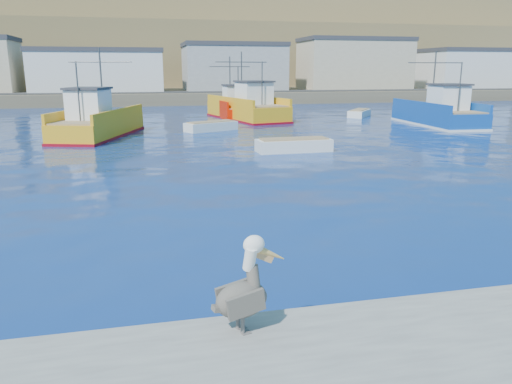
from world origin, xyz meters
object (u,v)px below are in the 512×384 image
skiff_mid (294,146)px  skiff_far (359,114)px  trawler_yellow_a (97,123)px  trawler_blue (439,114)px  trawler_yellow_b (248,108)px  skiff_extra (211,127)px  pelican (244,291)px  boat_orange (233,107)px

skiff_mid → skiff_far: skiff_mid is taller
trawler_yellow_a → skiff_mid: size_ratio=2.42×
trawler_blue → skiff_mid: 19.98m
trawler_yellow_a → trawler_yellow_b: trawler_yellow_b is taller
skiff_extra → trawler_yellow_a: bearing=-168.4°
trawler_yellow_a → skiff_extra: bearing=11.6°
skiff_mid → trawler_blue: bearing=33.3°
skiff_extra → pelican: (-3.91, -32.29, 0.92)m
skiff_mid → skiff_far: 23.92m
skiff_extra → pelican: 32.54m
skiff_far → skiff_extra: 18.75m
skiff_extra → skiff_far: bearing=27.2°
trawler_yellow_b → skiff_far: trawler_yellow_b is taller
trawler_blue → boat_orange: (-16.30, 11.54, 0.02)m
skiff_mid → skiff_far: bearing=56.4°
trawler_blue → pelican: trawler_blue is taller
trawler_yellow_b → boat_orange: bearing=111.0°
trawler_blue → skiff_far: trawler_blue is taller
trawler_yellow_a → trawler_blue: (28.68, 1.38, 0.01)m
boat_orange → skiff_far: 13.14m
trawler_blue → trawler_yellow_a: bearing=-177.2°
trawler_blue → pelican: (-24.03, -31.91, 0.21)m
trawler_yellow_a → skiff_extra: 8.77m
trawler_blue → skiff_mid: bearing=-146.7°
trawler_yellow_b → pelican: bearing=-102.1°
trawler_blue → boat_orange: bearing=144.7°
trawler_yellow_b → boat_orange: (-1.00, 2.62, -0.04)m
trawler_blue → pelican: size_ratio=6.46×
boat_orange → skiff_mid: boat_orange is taller
pelican → skiff_extra: bearing=83.1°
skiff_far → skiff_extra: (-16.68, -8.57, 0.00)m
skiff_far → pelican: 45.77m
trawler_yellow_b → skiff_far: bearing=0.1°
trawler_blue → skiff_mid: trawler_blue is taller
pelican → trawler_blue: bearing=53.0°
trawler_yellow_a → trawler_yellow_b: size_ratio=0.90×
trawler_yellow_a → boat_orange: trawler_yellow_a is taller
trawler_blue → skiff_extra: size_ratio=2.41×
skiff_far → skiff_mid: bearing=-123.6°
skiff_mid → skiff_far: size_ratio=1.06×
trawler_yellow_b → skiff_extra: size_ratio=2.72×
boat_orange → skiff_far: size_ratio=1.95×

